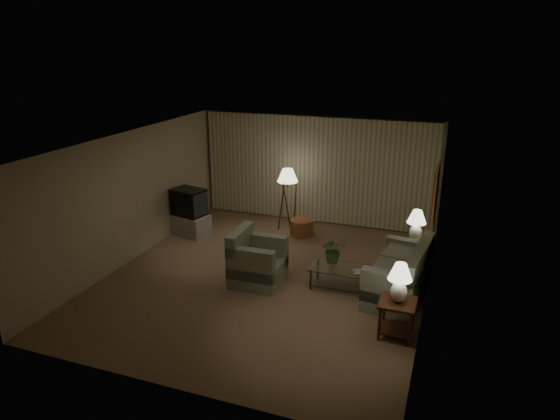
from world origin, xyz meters
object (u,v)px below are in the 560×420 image
Objects in this scene: tv_cabinet at (190,225)px; side_table_far at (414,250)px; floor_lamp at (288,198)px; ottoman at (302,227)px; crt_tv at (189,202)px; table_lamp_near at (400,279)px; table_lamp_far at (416,223)px; sofa at (398,275)px; vase at (333,263)px; coffee_table at (341,275)px; side_table_near at (397,312)px; armchair at (258,262)px.

side_table_far is at bearing 12.48° from tv_cabinet.
ottoman is at bearing -27.63° from floor_lamp.
side_table_far is at bearing -20.22° from ottoman.
table_lamp_near is at bearing -13.87° from crt_tv.
table_lamp_far reaches higher than side_table_far.
table_lamp_near is 2.60m from table_lamp_far.
side_table_far is 0.60× the size of tv_cabinet.
sofa reaches higher than vase.
table_lamp_near is 1.89m from vase.
coffee_table is at bearing 133.49° from table_lamp_near.
side_table_near reaches higher than coffee_table.
coffee_table is at bearing -131.29° from side_table_far.
armchair is 2.63m from ottoman.
floor_lamp reaches higher than side_table_far.
side_table_far is 5.22m from crt_tv.
ottoman is at bearing 120.01° from vase.
ottoman is (0.45, -0.23, -0.61)m from floor_lamp.
crt_tv reaches higher than side_table_far.
table_lamp_far is (-0.00, 2.60, 0.57)m from side_table_near.
vase is at bearing -134.69° from side_table_far.
armchair is (-2.59, -0.38, 0.02)m from sofa.
table_lamp_far is at bearing 90.00° from table_lamp_near.
side_table_far is 1.07× the size of ottoman.
floor_lamp is at bearing 42.15° from tv_cabinet.
vase is at bearing -6.98° from crt_tv.
coffee_table is 4.30m from crt_tv.
floor_lamp is (-3.13, 3.82, 0.38)m from side_table_near.
ottoman is at bearing 33.13° from tv_cabinet.
table_lamp_near reaches higher than tv_cabinet.
floor_lamp reaches higher than table_lamp_near.
side_table_near reaches higher than vase.
table_lamp_far reaches higher than vase.
ottoman is at bearing 33.13° from crt_tv.
floor_lamp reaches higher than coffee_table.
coffee_table is at bearing -81.59° from armchair.
armchair is 1.83× the size of ottoman.
armchair is 1.72× the size of side_table_near.
floor_lamp is at bearing 129.33° from table_lamp_near.
table_lamp_near is 0.65× the size of tv_cabinet.
table_lamp_far is 0.78× the size of crt_tv.
tv_cabinet is (-5.20, 0.10, -0.74)m from table_lamp_far.
side_table_far is (0.15, 1.25, 0.01)m from sofa.
table_lamp_far is 1.96m from vase.
sofa is 3.39m from ottoman.
sofa reaches higher than coffee_table.
table_lamp_far reaches higher than coffee_table.
armchair is 1.72× the size of side_table_far.
table_lamp_far is at bearing -61.02° from armchair.
sofa is 1.92× the size of armchair.
side_table_far is 0.58m from table_lamp_far.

